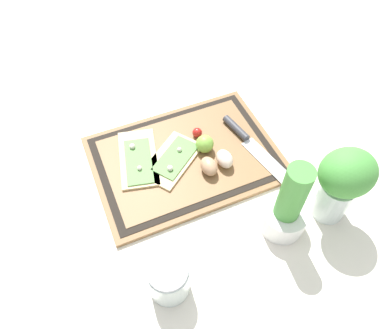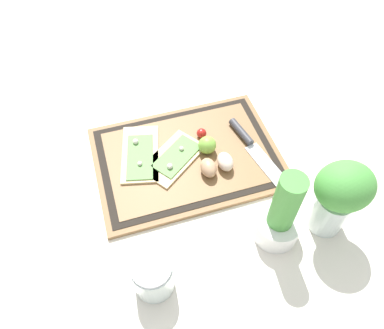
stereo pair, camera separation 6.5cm
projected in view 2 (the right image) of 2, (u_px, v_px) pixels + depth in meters
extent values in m
plane|color=silver|center=(187.00, 159.00, 1.06)|extent=(6.00, 6.00, 0.00)
cube|color=brown|center=(187.00, 158.00, 1.06)|extent=(0.51, 0.37, 0.01)
cube|color=black|center=(187.00, 156.00, 1.05)|extent=(0.48, 0.34, 0.00)
cube|color=brown|center=(187.00, 156.00, 1.05)|extent=(0.44, 0.30, 0.00)
cube|color=beige|center=(140.00, 154.00, 1.05)|extent=(0.15, 0.22, 0.01)
cube|color=#568942|center=(140.00, 157.00, 1.04)|extent=(0.11, 0.17, 0.00)
sphere|color=silver|center=(136.00, 142.00, 1.06)|extent=(0.02, 0.02, 0.02)
sphere|color=silver|center=(140.00, 163.00, 1.02)|extent=(0.01, 0.01, 0.01)
cube|color=beige|center=(174.00, 159.00, 1.04)|extent=(0.21, 0.19, 0.01)
cube|color=#568942|center=(177.00, 155.00, 1.04)|extent=(0.16, 0.14, 0.00)
sphere|color=silver|center=(170.00, 166.00, 1.01)|extent=(0.02, 0.02, 0.02)
sphere|color=silver|center=(182.00, 149.00, 1.05)|extent=(0.01, 0.01, 0.01)
cube|color=silver|center=(272.00, 171.00, 1.02)|extent=(0.08, 0.21, 0.00)
cylinder|color=#38383D|center=(241.00, 132.00, 1.09)|extent=(0.04, 0.10, 0.02)
ellipsoid|color=tan|center=(208.00, 168.00, 1.00)|extent=(0.04, 0.06, 0.04)
ellipsoid|color=beige|center=(225.00, 162.00, 1.01)|extent=(0.04, 0.06, 0.04)
sphere|color=#7FB742|center=(207.00, 146.00, 1.04)|extent=(0.05, 0.05, 0.05)
sphere|color=red|center=(202.00, 133.00, 1.08)|extent=(0.03, 0.03, 0.03)
cylinder|color=white|center=(277.00, 227.00, 0.90)|extent=(0.11, 0.11, 0.07)
cylinder|color=#47933D|center=(285.00, 206.00, 0.82)|extent=(0.06, 0.06, 0.20)
cylinder|color=silver|center=(153.00, 276.00, 0.81)|extent=(0.09, 0.09, 0.09)
cylinder|color=#B73323|center=(154.00, 281.00, 0.84)|extent=(0.08, 0.08, 0.03)
cylinder|color=silver|center=(151.00, 268.00, 0.77)|extent=(0.09, 0.09, 0.01)
cylinder|color=silver|center=(330.00, 212.00, 0.90)|extent=(0.08, 0.08, 0.11)
ellipsoid|color=#47933D|center=(345.00, 186.00, 0.81)|extent=(0.13, 0.12, 0.11)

